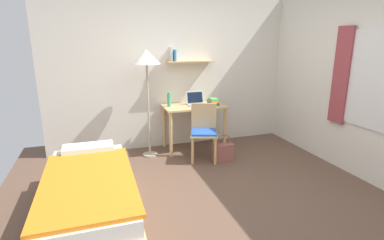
{
  "coord_description": "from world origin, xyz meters",
  "views": [
    {
      "loc": [
        -1.37,
        -2.99,
        1.84
      ],
      "look_at": [
        -0.22,
        0.51,
        0.85
      ],
      "focal_mm": 27.86,
      "sensor_mm": 36.0,
      "label": 1
    }
  ],
  "objects": [
    {
      "name": "ground_plane",
      "position": [
        0.0,
        0.0,
        0.0
      ],
      "size": [
        5.28,
        5.28,
        0.0
      ],
      "primitive_type": "plane",
      "color": "brown"
    },
    {
      "name": "wall_back",
      "position": [
        0.0,
        2.02,
        1.3
      ],
      "size": [
        4.4,
        0.27,
        2.6
      ],
      "color": "silver",
      "rests_on": "ground_plane"
    },
    {
      "name": "wall_right",
      "position": [
        2.02,
        -0.0,
        1.3
      ],
      "size": [
        0.1,
        4.4,
        2.6
      ],
      "color": "silver",
      "rests_on": "ground_plane"
    },
    {
      "name": "bed",
      "position": [
        -1.51,
        0.08,
        0.24
      ],
      "size": [
        0.91,
        1.97,
        0.54
      ],
      "color": "tan",
      "rests_on": "ground_plane"
    },
    {
      "name": "desk",
      "position": [
        0.21,
        1.7,
        0.62
      ],
      "size": [
        1.04,
        0.58,
        0.77
      ],
      "color": "tan",
      "rests_on": "ground_plane"
    },
    {
      "name": "desk_chair",
      "position": [
        0.2,
        1.19,
        0.49
      ],
      "size": [
        0.52,
        0.51,
        0.88
      ],
      "color": "tan",
      "rests_on": "ground_plane"
    },
    {
      "name": "standing_lamp",
      "position": [
        -0.59,
        1.6,
        1.52
      ],
      "size": [
        0.43,
        0.43,
        1.71
      ],
      "color": "#B2A893",
      "rests_on": "ground_plane"
    },
    {
      "name": "laptop",
      "position": [
        0.26,
        1.76,
        0.82
      ],
      "size": [
        0.31,
        0.24,
        0.22
      ],
      "color": "#B7BABF",
      "rests_on": "desk"
    },
    {
      "name": "water_bottle",
      "position": [
        -0.21,
        1.76,
        0.88
      ],
      "size": [
        0.06,
        0.06,
        0.24
      ],
      "primitive_type": "cylinder",
      "color": "#42A87F",
      "rests_on": "desk"
    },
    {
      "name": "book_stack",
      "position": [
        0.54,
        1.65,
        0.82
      ],
      "size": [
        0.16,
        0.24,
        0.11
      ],
      "color": "#3384C6",
      "rests_on": "desk"
    },
    {
      "name": "handbag",
      "position": [
        0.47,
        1.01,
        0.15
      ],
      "size": [
        0.32,
        0.13,
        0.43
      ],
      "color": "#99564C",
      "rests_on": "ground_plane"
    }
  ]
}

